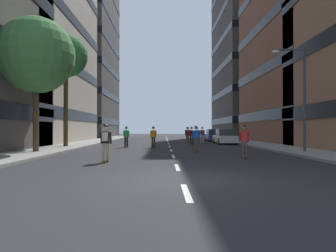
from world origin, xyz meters
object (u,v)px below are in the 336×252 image
Objects in this scene: skater_1 at (126,136)px; skater_6 at (153,136)px; street_tree_near at (66,57)px; skater_0 at (106,141)px; parked_car_mid at (225,137)px; parked_car_near at (214,136)px; skater_2 at (196,137)px; skater_4 at (192,135)px; skater_3 at (188,133)px; skater_8 at (244,140)px; street_tree_mid at (36,55)px; skater_9 at (202,134)px; skater_7 at (187,134)px; streetlamp_right at (299,88)px; skater_5 at (197,134)px.

skater_1 is 2.36m from skater_6.
street_tree_near is 5.20× the size of skater_0.
parked_car_mid is 11.12m from skater_1.
skater_2 is (-4.09, -17.71, 0.29)m from parked_car_near.
skater_2 is 1.00× the size of skater_4.
skater_3 is at bearing 59.87° from skater_1.
street_tree_near is at bearing 178.46° from skater_6.
skater_2 is 5.30m from skater_8.
street_tree_mid is 20.70m from skater_3.
skater_8 is 1.00× the size of skater_9.
skater_2 is at bearing -40.99° from skater_1.
skater_2 is 13.63m from skater_7.
skater_0 is (-9.04, -17.52, 0.32)m from parked_car_mid.
skater_3 is 1.42m from skater_7.
skater_0 and skater_2 have the same top height.
skater_2 is (5.38, -4.67, 0.00)m from skater_1.
street_tree_near reaches higher than skater_8.
skater_4 is at bearing -90.23° from skater_7.
skater_0 is at bearing -99.55° from skater_6.
street_tree_mid is 18.03m from skater_9.
skater_2 is 8.14m from skater_4.
street_tree_near is at bearing -156.73° from parked_car_mid.
parked_car_mid is 17.13m from street_tree_near.
skater_1 is at bearing 166.23° from skater_6.
skater_7 is at bearing 110.12° from streetlamp_right.
skater_6 is (-3.08, 4.11, 0.00)m from skater_2.
skater_4 is at bearing -147.06° from parked_car_mid.
street_tree_mid reaches higher than skater_7.
street_tree_near is at bearing -175.75° from skater_1.
parked_car_near is at bearing 63.62° from skater_5.
skater_1 is (-0.43, 11.69, -0.03)m from skater_0.
skater_6 is (1.87, 11.13, -0.03)m from skater_0.
skater_9 is (1.33, 2.46, 0.00)m from skater_4.
parked_car_near is 7.49m from skater_9.
skater_4 is (5.81, 3.46, 0.03)m from skater_1.
skater_2 is 10.74m from skater_9.
street_tree_near reaches higher than skater_1.
street_tree_near reaches higher than skater_6.
skater_3 is (-3.45, 4.53, 0.32)m from parked_car_mid.
streetlamp_right is at bearing -19.09° from skater_2.
skater_6 is at bearing -13.77° from skater_1.
skater_7 is (-3.64, -4.08, 0.32)m from parked_car_near.
skater_1 is 1.00× the size of skater_7.
parked_car_near is 2.47× the size of skater_1.
skater_6 is at bearing 120.01° from skater_8.
skater_1 is at bearing 139.01° from skater_2.
skater_7 is at bearing 75.33° from skater_0.
parked_car_near is at bearing 42.90° from street_tree_near.
skater_1 and skater_5 have the same top height.
skater_8 is (7.05, 2.16, -0.03)m from skater_0.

